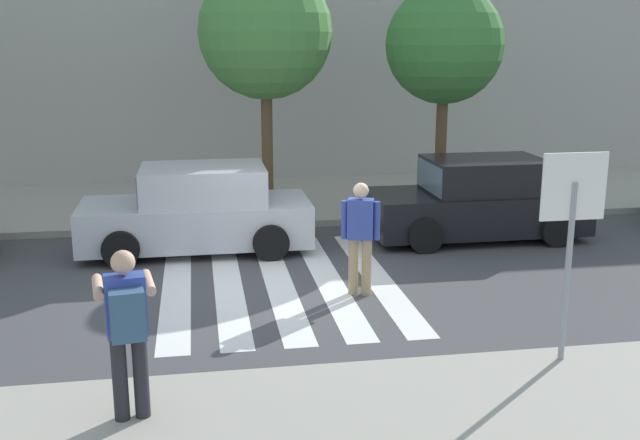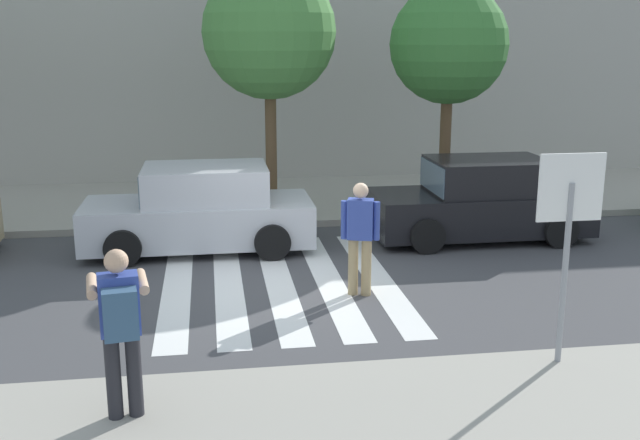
{
  "view_description": "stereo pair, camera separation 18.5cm",
  "coord_description": "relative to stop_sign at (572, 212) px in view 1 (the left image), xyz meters",
  "views": [
    {
      "loc": [
        -1.21,
        -11.06,
        3.82
      ],
      "look_at": [
        0.6,
        -0.2,
        1.1
      ],
      "focal_mm": 42.0,
      "sensor_mm": 36.0,
      "label": 1
    },
    {
      "loc": [
        -1.03,
        -11.09,
        3.82
      ],
      "look_at": [
        0.6,
        -0.2,
        1.1
      ],
      "focal_mm": 42.0,
      "sensor_mm": 36.0,
      "label": 2
    }
  ],
  "objects": [
    {
      "name": "photographer_with_backpack",
      "position": [
        -4.83,
        -0.63,
        -0.74
      ],
      "size": [
        0.66,
        0.9,
        1.72
      ],
      "color": "#232328",
      "rests_on": "sidewalk_near"
    },
    {
      "name": "parked_car_silver",
      "position": [
        -4.12,
        5.81,
        -1.19
      ],
      "size": [
        4.1,
        1.92,
        1.55
      ],
      "color": "#B7BABF",
      "rests_on": "ground"
    },
    {
      "name": "crosswalk_stripe_2",
      "position": [
        -2.9,
        3.71,
        -1.91
      ],
      "size": [
        0.44,
        5.2,
        0.01
      ],
      "primitive_type": "cube",
      "color": "silver",
      "rests_on": "ground"
    },
    {
      "name": "stop_sign",
      "position": [
        0.0,
        0.0,
        0.0
      ],
      "size": [
        0.76,
        0.08,
        2.44
      ],
      "color": "gray",
      "rests_on": "sidewalk_near"
    },
    {
      "name": "parked_car_black",
      "position": [
        1.21,
        5.81,
        -1.19
      ],
      "size": [
        4.1,
        1.92,
        1.55
      ],
      "color": "black",
      "rests_on": "ground"
    },
    {
      "name": "sidewalk_far",
      "position": [
        -2.9,
        9.51,
        -1.84
      ],
      "size": [
        60.0,
        4.8,
        0.14
      ],
      "primitive_type": "cube",
      "color": "#9E998C",
      "rests_on": "ground"
    },
    {
      "name": "street_tree_center",
      "position": [
        -2.62,
        8.22,
        1.96
      ],
      "size": [
        2.76,
        2.76,
        5.14
      ],
      "color": "brown",
      "rests_on": "sidewalk_far"
    },
    {
      "name": "crosswalk_stripe_0",
      "position": [
        -4.5,
        3.71,
        -1.91
      ],
      "size": [
        0.44,
        5.2,
        0.01
      ],
      "primitive_type": "cube",
      "color": "silver",
      "rests_on": "ground"
    },
    {
      "name": "pedestrian_crossing",
      "position": [
        -1.75,
        2.96,
        -0.94
      ],
      "size": [
        0.56,
        0.34,
        1.72
      ],
      "color": "tan",
      "rests_on": "ground"
    },
    {
      "name": "crosswalk_stripe_3",
      "position": [
        -2.1,
        3.71,
        -1.91
      ],
      "size": [
        0.44,
        5.2,
        0.01
      ],
      "primitive_type": "cube",
      "color": "silver",
      "rests_on": "ground"
    },
    {
      "name": "street_tree_east",
      "position": [
        1.07,
        7.74,
        1.71
      ],
      "size": [
        2.46,
        2.46,
        4.73
      ],
      "color": "brown",
      "rests_on": "sidewalk_far"
    },
    {
      "name": "ground_plane",
      "position": [
        -2.9,
        3.51,
        -1.91
      ],
      "size": [
        120.0,
        120.0,
        0.0
      ],
      "primitive_type": "plane",
      "color": "#424244"
    },
    {
      "name": "crosswalk_stripe_1",
      "position": [
        -3.7,
        3.71,
        -1.91
      ],
      "size": [
        0.44,
        5.2,
        0.01
      ],
      "primitive_type": "cube",
      "color": "silver",
      "rests_on": "ground"
    },
    {
      "name": "building_facade_far",
      "position": [
        -2.9,
        13.91,
        1.79
      ],
      "size": [
        56.0,
        4.0,
        7.41
      ],
      "primitive_type": "cube",
      "color": "#ADA89E",
      "rests_on": "ground"
    },
    {
      "name": "crosswalk_stripe_4",
      "position": [
        -1.3,
        3.71,
        -1.91
      ],
      "size": [
        0.44,
        5.2,
        0.01
      ],
      "primitive_type": "cube",
      "color": "silver",
      "rests_on": "ground"
    }
  ]
}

